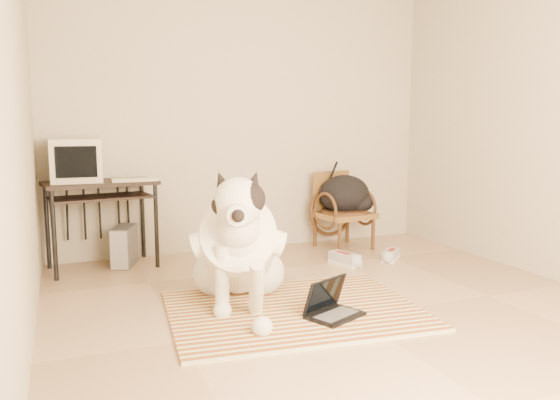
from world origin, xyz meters
TOP-DOWN VIEW (x-y plane):
  - floor at (0.00, 0.00)m, footprint 4.50×4.50m
  - wall_back at (0.00, 2.25)m, footprint 4.50×0.00m
  - wall_left at (-2.00, 0.00)m, footprint 0.00×4.50m
  - rug at (-0.34, 0.23)m, footprint 1.82×1.46m
  - dog at (-0.64, 0.53)m, footprint 0.76×1.44m
  - laptop at (-0.16, 0.02)m, footprint 0.44×0.39m
  - computer_desk at (-1.48, 1.94)m, footprint 1.01×0.65m
  - crt_monitor at (-1.67, 1.98)m, footprint 0.43×0.41m
  - desk_keyboard at (-1.19, 1.85)m, footprint 0.40×0.16m
  - pc_tower at (-1.29, 1.98)m, footprint 0.28×0.42m
  - rattan_chair at (0.92, 1.89)m, footprint 0.59×0.58m
  - backpack at (0.98, 1.88)m, footprint 0.58×0.45m
  - sneaker_left at (0.60, 1.22)m, footprint 0.22×0.35m
  - sneaker_right at (1.10, 1.21)m, footprint 0.29×0.27m

SIDE VIEW (x-z plane):
  - floor at x=0.00m, z-range 0.00..0.00m
  - rug at x=-0.34m, z-range 0.00..0.02m
  - sneaker_right at x=1.10m, z-range -0.01..0.09m
  - sneaker_left at x=0.60m, z-range -0.01..0.11m
  - laptop at x=-0.16m, z-range -0.04..0.21m
  - pc_tower at x=-1.29m, z-range 0.00..0.36m
  - rattan_chair at x=0.92m, z-range 0.00..0.80m
  - dog at x=-0.64m, z-range -0.11..0.93m
  - backpack at x=0.98m, z-range 0.35..0.75m
  - computer_desk at x=-1.48m, z-range 0.28..1.07m
  - desk_keyboard at x=-1.19m, z-range 0.79..0.82m
  - crt_monitor at x=-1.67m, z-range 0.79..1.17m
  - wall_back at x=0.00m, z-range -0.90..3.60m
  - wall_left at x=-2.00m, z-range -0.90..3.60m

